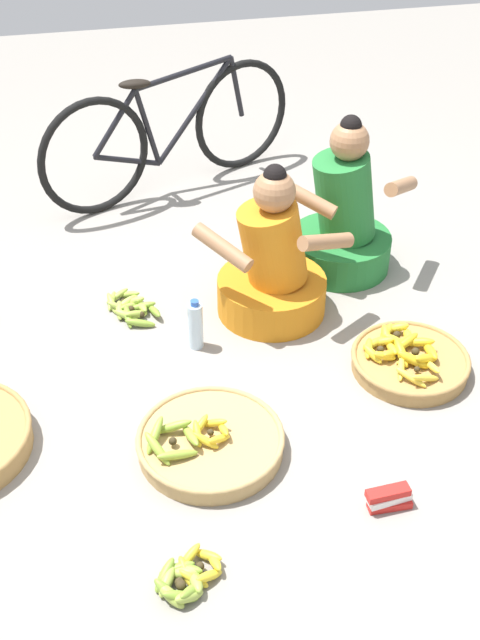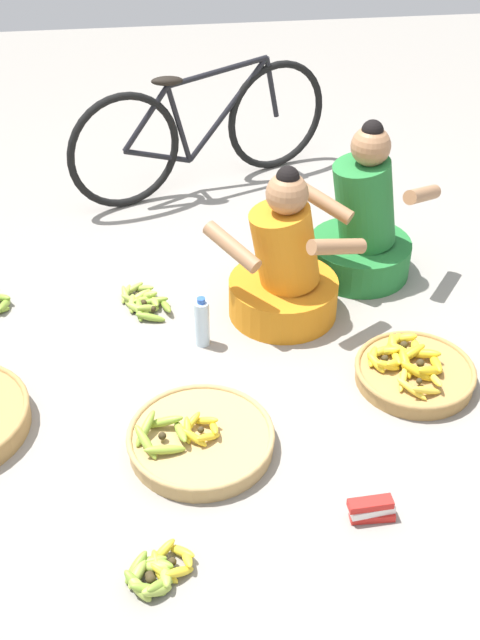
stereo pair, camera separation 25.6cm
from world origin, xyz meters
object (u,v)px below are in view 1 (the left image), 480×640
object	(u,v)px
banana_basket_back_left	(409,360)
loose_bananas_back_center	(131,307)
vendor_woman_front	(272,268)
water_bottle	(196,325)
banana_basket_near_bicycle	(209,441)
packet_carton_stack	(389,498)
vendor_woman_behind	(343,221)
bicycle_leaning	(171,133)
loose_bananas_near_vendor	(186,579)

from	to	relation	value
banana_basket_back_left	loose_bananas_back_center	size ratio (longest dim) A/B	1.61
vendor_woman_front	loose_bananas_back_center	bearing A→B (deg)	168.16
vendor_woman_front	water_bottle	bearing A→B (deg)	-155.01
vendor_woman_front	banana_basket_near_bicycle	distance (m)	0.99
banana_basket_back_left	banana_basket_near_bicycle	distance (m)	0.99
water_bottle	loose_bananas_back_center	bearing A→B (deg)	128.50
packet_carton_stack	banana_basket_near_bicycle	bearing A→B (deg)	143.70
vendor_woman_behind	packet_carton_stack	world-z (taller)	vendor_woman_behind
banana_basket_back_left	banana_basket_near_bicycle	world-z (taller)	banana_basket_near_bicycle
banana_basket_near_bicycle	packet_carton_stack	distance (m)	0.71
vendor_woman_front	bicycle_leaning	size ratio (longest dim) A/B	0.48
packet_carton_stack	loose_bananas_back_center	bearing A→B (deg)	118.63
bicycle_leaning	loose_bananas_near_vendor	bearing A→B (deg)	-98.52
banana_basket_back_left	loose_bananas_back_center	world-z (taller)	banana_basket_back_left
banana_basket_back_left	packet_carton_stack	world-z (taller)	banana_basket_back_left
bicycle_leaning	water_bottle	size ratio (longest dim) A/B	6.27
bicycle_leaning	banana_basket_back_left	bearing A→B (deg)	-69.53
banana_basket_near_bicycle	loose_bananas_back_center	xyz separation A→B (m)	(-0.19, 0.98, -0.02)
vendor_woman_front	loose_bananas_back_center	xyz separation A→B (m)	(-0.66, 0.14, -0.22)
bicycle_leaning	water_bottle	bearing A→B (deg)	-95.65
vendor_woman_front	water_bottle	world-z (taller)	vendor_woman_front
loose_bananas_back_center	water_bottle	bearing A→B (deg)	-51.50
bicycle_leaning	loose_bananas_back_center	bearing A→B (deg)	-108.56
banana_basket_back_left	water_bottle	world-z (taller)	water_bottle
vendor_woman_behind	banana_basket_back_left	bearing A→B (deg)	-88.50
loose_bananas_near_vendor	water_bottle	xyz separation A→B (m)	(0.26, 1.23, 0.09)
loose_bananas_back_center	loose_bananas_near_vendor	xyz separation A→B (m)	(-0.00, -1.56, 0.00)
banana_basket_back_left	loose_bananas_back_center	distance (m)	1.34
vendor_woman_behind	bicycle_leaning	world-z (taller)	vendor_woman_behind
bicycle_leaning	packet_carton_stack	distance (m)	2.68
banana_basket_near_bicycle	packet_carton_stack	world-z (taller)	banana_basket_near_bicycle
bicycle_leaning	banana_basket_near_bicycle	size ratio (longest dim) A/B	2.74
banana_basket_back_left	water_bottle	distance (m)	0.96
loose_bananas_back_center	water_bottle	size ratio (longest dim) A/B	1.27
water_bottle	banana_basket_back_left	bearing A→B (deg)	-22.93
vendor_woman_behind	vendor_woman_front	bearing A→B (deg)	-145.84
vendor_woman_front	loose_bananas_back_center	world-z (taller)	vendor_woman_front
vendor_woman_behind	water_bottle	distance (m)	1.00
vendor_woman_behind	water_bottle	world-z (taller)	vendor_woman_behind
loose_bananas_back_center	packet_carton_stack	world-z (taller)	packet_carton_stack
vendor_woman_front	banana_basket_back_left	size ratio (longest dim) A/B	1.48
banana_basket_back_left	loose_bananas_near_vendor	world-z (taller)	banana_basket_back_left
banana_basket_near_bicycle	loose_bananas_near_vendor	bearing A→B (deg)	-108.64
loose_bananas_near_vendor	water_bottle	distance (m)	1.26
banana_basket_back_left	banana_basket_near_bicycle	size ratio (longest dim) A/B	0.90
loose_bananas_back_center	loose_bananas_near_vendor	distance (m)	1.56
banana_basket_near_bicycle	water_bottle	distance (m)	0.66
loose_bananas_back_center	banana_basket_near_bicycle	bearing A→B (deg)	-78.98
vendor_woman_behind	bicycle_leaning	distance (m)	1.28
vendor_woman_behind	bicycle_leaning	xyz separation A→B (m)	(-0.70, 1.07, 0.09)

